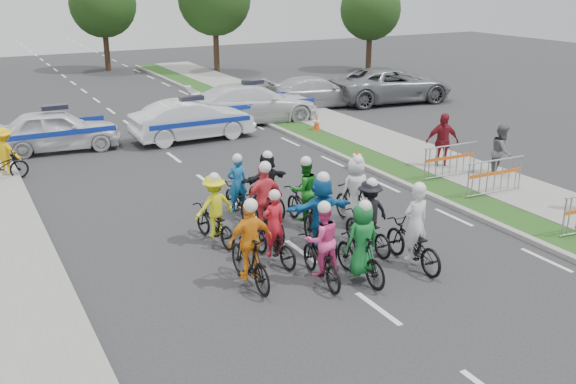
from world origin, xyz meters
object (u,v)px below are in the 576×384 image
rider_1 (361,249)px  police_car_1 (192,120)px  spectator_1 (502,151)px  spectator_2 (442,142)px  rider_5 (321,219)px  rider_9 (264,209)px  rider_0 (413,239)px  rider_10 (214,215)px  police_car_0 (57,130)px  police_car_2 (253,103)px  rider_4 (368,222)px  barrier_2 (450,162)px  rider_3 (250,252)px  cone_1 (317,124)px  civilian_suv (391,85)px  cone_0 (357,159)px  tree_2 (370,10)px  rider_12 (237,196)px  rider_7 (355,198)px  rider_11 (267,188)px  rider_6 (273,238)px  tree_4 (103,4)px  rider_2 (321,252)px  civilian_sedan (316,92)px  marshal_hiviz (5,152)px  rider_8 (304,200)px  barrier_1 (495,178)px

rider_1 → police_car_1: bearing=-95.8°
spectator_1 → spectator_2: 1.85m
rider_5 → rider_9: size_ratio=1.00×
rider_0 → rider_10: rider_0 is taller
police_car_0 → police_car_2: police_car_2 is taller
rider_0 → rider_4: size_ratio=1.10×
rider_9 → barrier_2: 7.23m
rider_10 → police_car_2: bearing=-127.4°
rider_3 → cone_1: 13.44m
civilian_suv → cone_0: bearing=145.5°
civilian_suv → tree_2: 11.12m
rider_12 → rider_4: bearing=120.1°
rider_0 → rider_7: 2.58m
rider_0 → rider_4: 1.22m
rider_4 → barrier_2: rider_4 is taller
rider_4 → rider_11: (-1.02, 3.16, 0.06)m
civilian_suv → rider_12: bearing=137.3°
rider_6 → rider_11: 2.94m
spectator_1 → tree_2: bearing=28.3°
spectator_2 → tree_4: (-4.18, 27.49, 3.25)m
rider_6 → police_car_1: (2.29, 11.25, 0.19)m
rider_2 → rider_3: bearing=-15.8°
rider_4 → rider_0: bearing=106.7°
rider_6 → tree_2: bearing=-136.1°
rider_0 → rider_5: 2.10m
rider_7 → rider_9: (-2.37, 0.34, 0.02)m
rider_0 → tree_2: size_ratio=0.34×
civilian_suv → rider_10: bearing=138.1°
rider_10 → spectator_2: bearing=-174.8°
rider_5 → barrier_2: 6.94m
civilian_sedan → rider_12: bearing=145.9°
marshal_hiviz → rider_1: bearing=157.7°
rider_10 → marshal_hiviz: bearing=-73.1°
spectator_1 → cone_1: size_ratio=2.40×
rider_0 → rider_4: bearing=-70.5°
rider_6 → tree_4: 31.60m
rider_8 → spectator_1: rider_8 is taller
rider_1 → tree_4: 33.12m
spectator_2 → police_car_0: bearing=160.9°
rider_0 → barrier_2: rider_0 is taller
civilian_suv → police_car_2: bearing=104.1°
rider_10 → tree_2: 29.25m
civilian_suv → cone_0: civilian_suv is taller
rider_10 → police_car_2: size_ratio=0.32×
rider_9 → barrier_1: rider_9 is taller
rider_7 → rider_12: rider_7 is taller
rider_10 → rider_7: bearing=161.1°
civilian_suv → cone_1: (-6.53, -3.79, -0.50)m
cone_0 → tree_2: bearing=54.0°
rider_9 → civilian_suv: rider_9 is taller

